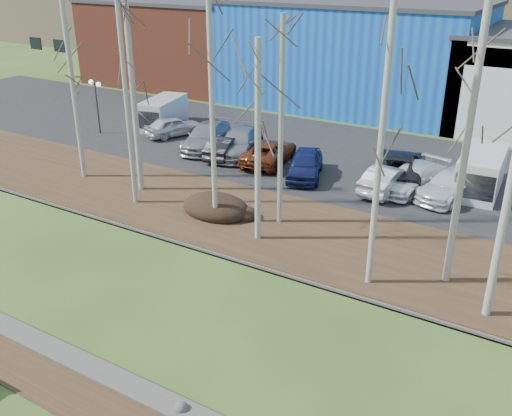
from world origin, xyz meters
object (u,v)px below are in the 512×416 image
Objects in this scene: van_grey at (162,113)px; car_4 at (305,164)px; car_2 at (269,152)px; car_5 at (387,179)px; street_lamp at (96,92)px; car_0 at (173,126)px; car_1 at (225,147)px; car_3 at (239,143)px; car_7 at (451,185)px; car_8 at (413,178)px; van_white at (480,173)px; car_9 at (207,137)px; car_6 at (399,165)px.

car_4 is at bearing -29.26° from van_grey.
car_5 is (7.53, -0.76, 0.03)m from car_2.
car_5 is at bearing 17.06° from street_lamp.
car_0 is 0.93× the size of car_5.
car_3 reaches higher than car_1.
car_5 is at bearing -22.53° from car_3.
car_4 is at bearing -156.95° from car_7.
car_8 reaches higher than car_2.
car_4 is 9.16m from van_white.
car_7 is (23.83, 0.86, -2.16)m from street_lamp.
street_lamp is 0.74× the size of van_white.
car_3 is 10.98m from car_8.
van_grey is at bearing 141.21° from car_9.
van_grey is (-2.10, 1.31, 0.32)m from car_0.
van_white is (20.07, 0.23, 0.37)m from car_0.
car_7 is at bearing -161.82° from car_0.
car_3 is at bearing 22.84° from street_lamp.
car_0 is 0.70× the size of car_6.
car_5 is 3.20m from car_7.
car_9 is 1.08× the size of van_white.
car_1 is 0.75× the size of car_9.
car_5 is 1.41m from car_8.
car_6 reaches higher than car_2.
car_3 is (0.50, 0.87, 0.11)m from car_1.
street_lamp is at bearing 46.22° from car_0.
van_white is (3.03, 1.53, 0.35)m from car_8.
street_lamp is at bearing -141.53° from van_grey.
car_0 is 3.76m from car_9.
car_1 is 0.81× the size of van_grey.
car_2 is at bearing -175.62° from van_white.
car_2 is 0.86× the size of car_6.
car_3 reaches higher than car_8.
car_5 is at bearing -21.25° from car_9.
car_2 is at bearing -164.70° from car_8.
car_2 is 10.88m from van_grey.
car_8 is at bearing -135.71° from car_5.
car_9 reaches higher than car_0.
car_4 reaches higher than car_7.
car_0 is at bearing 176.89° from van_white.
car_3 is 1.10× the size of car_8.
car_0 is at bearing 41.31° from street_lamp.
van_grey is at bearing -17.94° from car_6.
car_7 reaches higher than car_1.
car_0 is 16.10m from car_5.
car_5 is 0.81× the size of car_9.
car_5 is at bearing -153.27° from van_white.
car_0 is 0.83× the size of car_7.
street_lamp is 0.75× the size of car_7.
street_lamp is 8.73m from car_9.
car_4 reaches higher than car_5.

